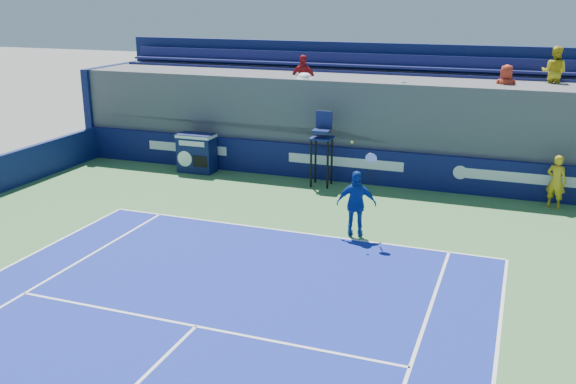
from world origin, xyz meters
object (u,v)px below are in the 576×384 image
(match_clock, at_px, (197,152))
(umpire_chair, at_px, (322,141))
(tennis_player, at_px, (356,204))
(ball_person, at_px, (556,181))

(match_clock, relative_size, umpire_chair, 0.56)
(umpire_chair, relative_size, tennis_player, 0.96)
(ball_person, distance_m, tennis_player, 6.59)
(ball_person, relative_size, umpire_chair, 0.66)
(ball_person, xyz_separation_m, match_clock, (-11.94, -0.06, -0.08))
(match_clock, height_order, umpire_chair, umpire_chair)
(match_clock, bearing_deg, tennis_player, -31.49)
(match_clock, height_order, tennis_player, tennis_player)
(ball_person, distance_m, match_clock, 11.94)
(umpire_chair, distance_m, tennis_player, 4.80)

